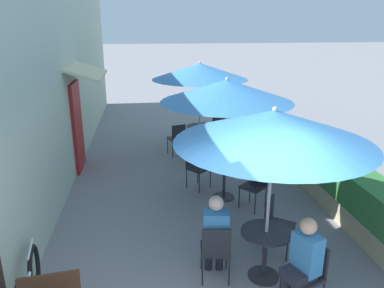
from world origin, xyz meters
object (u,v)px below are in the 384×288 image
(patio_table_near, at_px, (265,246))
(patio_umbrella_near, at_px, (274,127))
(patio_table_mid, at_px, (224,175))
(seated_patron_near_left, at_px, (303,261))
(coffee_cup_far, at_px, (204,124))
(patio_umbrella_mid, at_px, (227,91))
(cafe_chair_mid_left, at_px, (255,182))
(cafe_chair_far_right, at_px, (177,137))
(cafe_chair_near_back, at_px, (216,248))
(cafe_chair_mid_right, at_px, (196,166))
(cafe_chair_near_left, at_px, (308,270))
(coffee_cup_mid, at_px, (223,161))
(patio_table_far, at_px, (199,134))
(patio_umbrella_far, at_px, (200,71))
(seated_patron_near_back, at_px, (215,233))
(cafe_chair_far_left, at_px, (220,130))

(patio_table_near, height_order, patio_umbrella_near, patio_umbrella_near)
(patio_table_near, relative_size, patio_table_mid, 1.00)
(seated_patron_near_left, relative_size, patio_table_mid, 1.73)
(patio_table_mid, distance_m, coffee_cup_far, 2.97)
(patio_table_mid, xyz_separation_m, coffee_cup_far, (0.06, 2.95, 0.27))
(patio_umbrella_near, distance_m, patio_umbrella_mid, 2.52)
(cafe_chair_mid_left, bearing_deg, patio_table_near, 127.02)
(coffee_cup_far, bearing_deg, cafe_chair_far_right, -156.81)
(coffee_cup_far, bearing_deg, cafe_chair_near_back, -97.37)
(cafe_chair_near_back, bearing_deg, patio_table_mid, 82.07)
(patio_table_near, relative_size, cafe_chair_mid_right, 0.83)
(cafe_chair_near_left, xyz_separation_m, cafe_chair_mid_right, (-0.89, 3.60, 0.00))
(cafe_chair_mid_left, height_order, coffee_cup_mid, cafe_chair_mid_left)
(patio_table_far, height_order, coffee_cup_far, coffee_cup_far)
(seated_patron_near_left, bearing_deg, patio_table_far, -20.05)
(patio_umbrella_far, bearing_deg, seated_patron_near_left, -86.65)
(patio_umbrella_far, distance_m, cafe_chair_far_right, 1.81)
(cafe_chair_mid_right, relative_size, coffee_cup_far, 9.67)
(patio_umbrella_near, height_order, cafe_chair_near_back, patio_umbrella_near)
(seated_patron_near_left, xyz_separation_m, patio_table_mid, (-0.28, 3.16, -0.19))
(patio_table_mid, relative_size, patio_umbrella_far, 0.29)
(cafe_chair_near_left, relative_size, coffee_cup_far, 9.67)
(seated_patron_near_left, relative_size, coffee_cup_far, 13.89)
(cafe_chair_near_left, height_order, patio_umbrella_far, patio_umbrella_far)
(patio_table_mid, distance_m, patio_umbrella_far, 3.36)
(cafe_chair_near_left, bearing_deg, seated_patron_near_back, 31.64)
(patio_umbrella_mid, bearing_deg, patio_umbrella_near, -89.10)
(patio_table_far, bearing_deg, cafe_chair_far_left, 23.70)
(patio_table_mid, relative_size, cafe_chair_mid_right, 0.83)
(patio_table_near, relative_size, patio_umbrella_near, 0.29)
(patio_umbrella_near, relative_size, cafe_chair_far_left, 2.87)
(patio_table_near, bearing_deg, cafe_chair_far_right, 98.27)
(seated_patron_near_left, bearing_deg, cafe_chair_mid_left, -28.12)
(patio_umbrella_near, xyz_separation_m, cafe_chair_near_left, (0.34, -0.60, -1.67))
(patio_umbrella_far, bearing_deg, cafe_chair_near_left, -85.66)
(seated_patron_near_back, relative_size, coffee_cup_mid, 13.89)
(cafe_chair_near_left, distance_m, patio_table_mid, 3.14)
(cafe_chair_near_left, height_order, cafe_chair_far_left, same)
(patio_umbrella_far, relative_size, cafe_chair_far_right, 2.87)
(cafe_chair_mid_left, bearing_deg, coffee_cup_mid, 2.67)
(patio_umbrella_mid, bearing_deg, cafe_chair_mid_right, 136.57)
(patio_table_near, distance_m, patio_table_far, 5.42)
(patio_table_mid, height_order, patio_table_far, same)
(patio_table_far, height_order, cafe_chair_far_left, cafe_chair_far_left)
(coffee_cup_mid, xyz_separation_m, cafe_chair_far_left, (0.57, 3.11, -0.25))
(seated_patron_near_left, distance_m, cafe_chair_mid_right, 3.73)
(cafe_chair_near_left, distance_m, coffee_cup_mid, 3.23)
(cafe_chair_far_left, bearing_deg, cafe_chair_far_right, 6.35)
(cafe_chair_near_back, distance_m, cafe_chair_far_right, 5.14)
(seated_patron_near_back, bearing_deg, seated_patron_near_left, -32.94)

